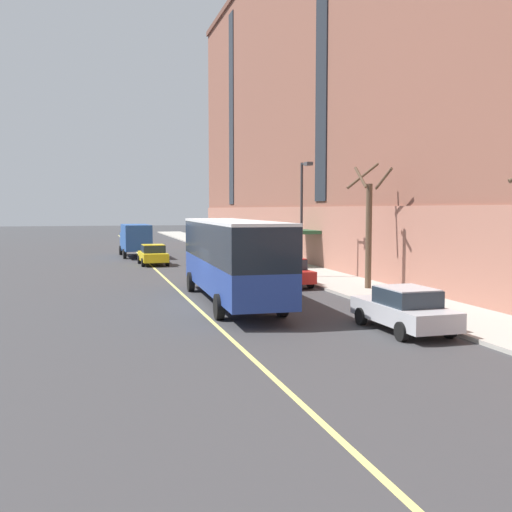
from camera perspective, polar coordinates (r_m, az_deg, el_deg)
ground_plane at (r=26.69m, az=-3.78°, el=-4.65°), size 260.00×260.00×0.00m
sidewalk at (r=32.17m, az=9.89°, el=-3.00°), size 4.04×160.00×0.15m
city_bus at (r=26.75m, az=-2.36°, el=0.04°), size 3.08×12.66×3.73m
parked_car_silver_0 at (r=51.66m, az=-3.62°, el=0.66°), size 2.03×4.43×1.56m
parked_car_green_1 at (r=44.32m, az=-1.56°, el=0.03°), size 2.01×4.35×1.56m
parked_car_red_2 at (r=33.08m, az=2.86°, el=-1.50°), size 2.11×4.69×1.56m
parked_car_silver_4 at (r=21.38m, az=13.92°, el=-4.93°), size 2.06×4.64×1.56m
parked_car_green_6 at (r=60.07m, az=-5.32°, el=1.19°), size 1.96×4.62×1.56m
box_truck at (r=53.69m, az=-11.43°, el=1.67°), size 2.48×7.38×2.89m
taxi_cab at (r=45.98m, az=-9.78°, el=0.13°), size 2.10×4.29×1.56m
street_tree_mid_block at (r=31.39m, az=10.69°, el=2.82°), size 1.80×1.79×6.52m
street_lamp at (r=35.98m, az=4.50°, el=4.67°), size 0.36×1.48×6.85m
fire_hydrant at (r=47.05m, az=-0.43°, el=-0.06°), size 0.42×0.24×0.72m
lane_centerline at (r=29.44m, az=-6.83°, el=-3.80°), size 0.16×140.00×0.01m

